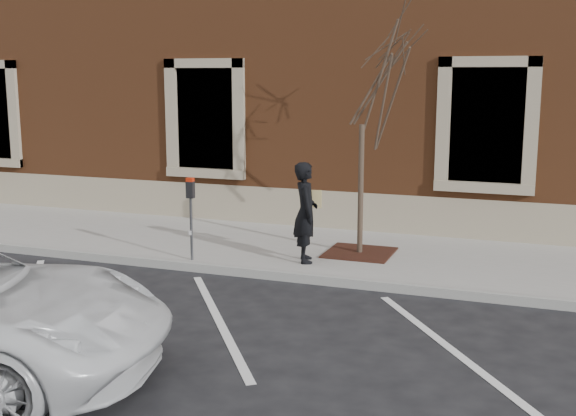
% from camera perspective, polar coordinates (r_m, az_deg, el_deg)
% --- Properties ---
extents(ground, '(120.00, 120.00, 0.00)m').
position_cam_1_polar(ground, '(12.12, -0.98, -5.61)').
color(ground, '#28282B').
rests_on(ground, ground).
extents(sidewalk_near, '(40.00, 3.50, 0.15)m').
position_cam_1_polar(sidewalk_near, '(13.69, 1.67, -3.39)').
color(sidewalk_near, '#AAA6A0').
rests_on(sidewalk_near, ground).
extents(curb_near, '(40.00, 0.12, 0.15)m').
position_cam_1_polar(curb_near, '(12.05, -1.07, -5.33)').
color(curb_near, '#9E9E99').
rests_on(curb_near, ground).
extents(parking_stripes, '(28.00, 4.40, 0.01)m').
position_cam_1_polar(parking_stripes, '(10.19, -5.51, -8.81)').
color(parking_stripes, silver).
rests_on(parking_stripes, ground).
extents(building_civic, '(40.00, 8.62, 8.00)m').
position_cam_1_polar(building_civic, '(19.07, 7.61, 12.34)').
color(building_civic, brown).
rests_on(building_civic, ground).
extents(man, '(0.64, 0.75, 1.75)m').
position_cam_1_polar(man, '(12.44, 1.40, -0.34)').
color(man, black).
rests_on(man, sidewalk_near).
extents(parking_meter, '(0.13, 0.10, 1.46)m').
position_cam_1_polar(parking_meter, '(12.62, -7.70, 0.38)').
color(parking_meter, '#595B60').
rests_on(parking_meter, sidewalk_near).
extents(tree_grate, '(1.18, 1.18, 0.03)m').
position_cam_1_polar(tree_grate, '(13.23, 5.68, -3.53)').
color(tree_grate, '#391812').
rests_on(tree_grate, sidewalk_near).
extents(sapling, '(2.56, 2.56, 4.26)m').
position_cam_1_polar(sapling, '(12.84, 5.92, 9.41)').
color(sapling, '#483A2C').
rests_on(sapling, sidewalk_near).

